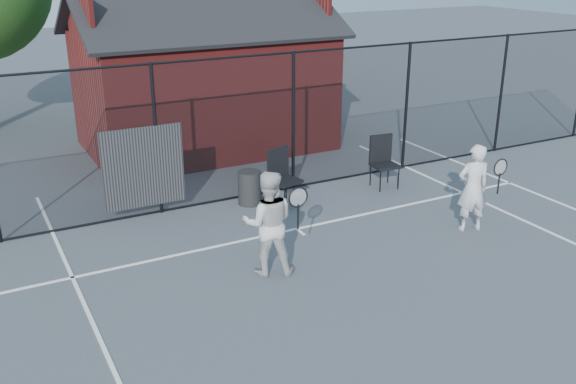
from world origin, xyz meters
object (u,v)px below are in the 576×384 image
clubhouse (204,86)px  chair_left (285,178)px  player_back (268,223)px  chair_right (385,163)px  player_front (473,188)px  waste_bin (250,188)px

clubhouse → chair_left: (-0.11, -4.79, -1.03)m
chair_left → player_back: bearing=-137.5°
clubhouse → chair_left: size_ratio=5.67×
player_back → chair_left: player_back is taller
clubhouse → chair_right: clubhouse is taller
chair_left → chair_right: chair_left is taller
clubhouse → player_front: 7.93m
chair_left → chair_right: bearing=-17.2°
player_front → waste_bin: player_front is taller
chair_right → player_back: bearing=-143.0°
clubhouse → player_back: 7.53m
clubhouse → chair_right: size_ratio=5.77×
player_back → waste_bin: size_ratio=2.47×
clubhouse → player_front: bearing=-72.5°
waste_bin → player_front: bearing=-45.1°
clubhouse → player_front: (2.38, -7.52, -0.77)m
clubhouse → player_front: size_ratio=3.90×
chair_left → chair_right: 2.41m
player_back → chair_right: player_back is taller
player_front → chair_right: player_front is taller
chair_left → chair_right: size_ratio=1.02×
waste_bin → player_back: bearing=-108.8°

